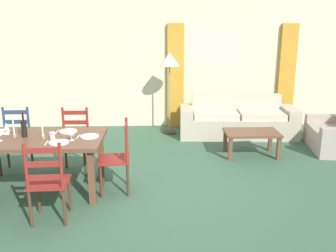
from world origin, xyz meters
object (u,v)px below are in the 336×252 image
(dining_chair_head_east, at_px, (118,157))
(coffee_cup_primary, at_px, (52,136))
(wine_glass_near_right, at_px, (71,132))
(coffee_table, at_px, (252,135))
(dining_table, at_px, (29,144))
(standing_lamp, at_px, (169,64))
(wine_glass_far_left, at_px, (6,126))
(dining_chair_near_right, at_px, (48,182))
(wine_bottle, at_px, (24,128))
(couch, at_px, (237,121))
(dining_chair_far_left, at_px, (16,140))
(dining_chair_far_right, at_px, (75,141))

(dining_chair_head_east, distance_m, coffee_cup_primary, 0.87)
(wine_glass_near_right, xyz_separation_m, coffee_table, (2.66, 1.47, -0.51))
(dining_table, height_order, standing_lamp, standing_lamp)
(wine_glass_far_left, bearing_deg, dining_chair_near_right, -50.58)
(wine_glass_near_right, height_order, standing_lamp, standing_lamp)
(wine_bottle, bearing_deg, couch, 37.00)
(wine_glass_near_right, relative_size, couch, 0.07)
(dining_chair_far_left, relative_size, wine_glass_near_right, 5.96)
(dining_table, relative_size, wine_glass_far_left, 11.80)
(dining_chair_far_left, xyz_separation_m, dining_chair_far_right, (0.90, -0.06, 0.00))
(couch, height_order, coffee_table, couch)
(dining_table, height_order, wine_glass_near_right, wine_glass_near_right)
(coffee_table, bearing_deg, wine_glass_near_right, -151.06)
(coffee_table, bearing_deg, dining_chair_head_east, -147.63)
(wine_glass_near_right, xyz_separation_m, couch, (2.68, 2.69, -0.57))
(dining_table, bearing_deg, coffee_table, 22.23)
(coffee_cup_primary, bearing_deg, dining_chair_far_left, 133.30)
(dining_chair_near_right, relative_size, couch, 0.41)
(dining_chair_near_right, height_order, wine_bottle, wine_bottle)
(dining_table, bearing_deg, wine_glass_near_right, -13.88)
(wine_glass_near_right, bearing_deg, dining_chair_far_left, 138.91)
(dining_chair_near_right, bearing_deg, dining_chair_far_left, 120.45)
(dining_chair_far_left, relative_size, standing_lamp, 0.59)
(couch, bearing_deg, dining_chair_far_right, -147.36)
(wine_bottle, height_order, coffee_cup_primary, wine_bottle)
(dining_table, relative_size, coffee_cup_primary, 21.11)
(coffee_cup_primary, relative_size, standing_lamp, 0.05)
(dining_chair_far_left, height_order, couch, dining_chair_far_left)
(dining_chair_far_left, relative_size, coffee_cup_primary, 10.67)
(dining_chair_far_left, height_order, wine_bottle, wine_bottle)
(dining_chair_near_right, relative_size, wine_glass_far_left, 5.96)
(dining_chair_near_right, bearing_deg, wine_glass_far_left, 129.42)
(dining_table, bearing_deg, dining_chair_far_left, 121.39)
(dining_table, xyz_separation_m, dining_chair_head_east, (1.14, -0.01, -0.19))
(wine_glass_near_right, height_order, wine_glass_far_left, same)
(coffee_table, bearing_deg, dining_chair_far_left, -171.68)
(dining_table, bearing_deg, dining_chair_head_east, -0.47)
(couch, bearing_deg, wine_bottle, -143.00)
(dining_chair_head_east, bearing_deg, dining_table, 179.53)
(dining_table, distance_m, dining_chair_far_left, 0.93)
(dining_chair_head_east, bearing_deg, wine_glass_near_right, -166.24)
(dining_chair_far_left, bearing_deg, wine_glass_far_left, -76.66)
(dining_chair_head_east, bearing_deg, wine_bottle, 177.62)
(dining_chair_head_east, bearing_deg, dining_chair_far_left, 153.89)
(dining_table, distance_m, standing_lamp, 3.41)
(wine_glass_far_left, xyz_separation_m, standing_lamp, (2.24, 2.57, 0.55))
(dining_chair_far_right, height_order, couch, dining_chair_far_right)
(dining_chair_near_right, bearing_deg, dining_chair_head_east, 48.41)
(dining_chair_far_left, bearing_deg, coffee_table, 8.32)
(wine_glass_near_right, height_order, coffee_table, wine_glass_near_right)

